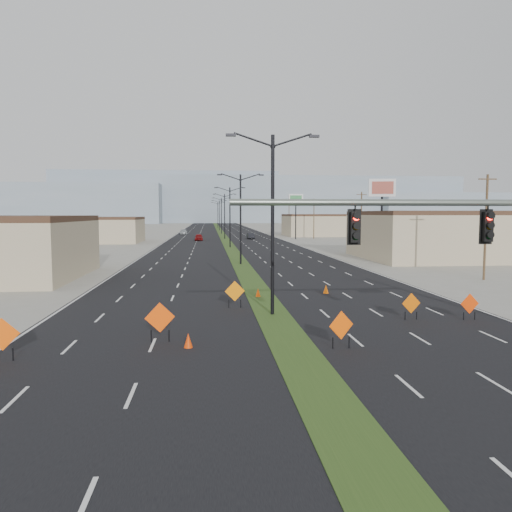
{
  "coord_description": "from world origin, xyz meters",
  "views": [
    {
      "loc": [
        -3.53,
        -15.5,
        5.71
      ],
      "look_at": [
        -0.77,
        13.67,
        3.2
      ],
      "focal_mm": 35.0,
      "sensor_mm": 36.0,
      "label": 1
    }
  ],
  "objects": [
    {
      "name": "construction_sign_5",
      "position": [
        10.33,
        9.62,
        0.84
      ],
      "size": [
        1.08,
        0.17,
        1.44
      ],
      "rotation": [
        0.0,
        0.0,
        0.12
      ],
      "color": "#E03704",
      "rests_on": "ground"
    },
    {
      "name": "cone_3",
      "position": [
        -1.6,
        19.34,
        0.34
      ],
      "size": [
        0.43,
        0.43,
        0.67
      ],
      "primitive_type": "cone",
      "rotation": [
        0.0,
        0.0,
        -0.07
      ],
      "color": "orange",
      "rests_on": "ground"
    },
    {
      "name": "construction_sign_2",
      "position": [
        -2.0,
        14.26,
        0.97
      ],
      "size": [
        1.22,
        0.28,
        1.65
      ],
      "rotation": [
        0.0,
        0.0,
        0.2
      ],
      "color": "orange",
      "rests_on": "ground"
    },
    {
      "name": "streetlight_5",
      "position": [
        0.0,
        152.0,
        5.42
      ],
      "size": [
        5.15,
        0.24,
        10.02
      ],
      "color": "black",
      "rests_on": "ground"
    },
    {
      "name": "road_surface",
      "position": [
        0.0,
        100.0,
        0.0
      ],
      "size": [
        25.0,
        400.0,
        0.02
      ],
      "primitive_type": "cube",
      "color": "black",
      "rests_on": "ground"
    },
    {
      "name": "streetlight_2",
      "position": [
        0.0,
        68.0,
        5.42
      ],
      "size": [
        5.15,
        0.24,
        10.02
      ],
      "color": "black",
      "rests_on": "ground"
    },
    {
      "name": "cone_2",
      "position": [
        4.75,
        19.06,
        0.33
      ],
      "size": [
        0.5,
        0.5,
        0.65
      ],
      "primitive_type": "cone",
      "rotation": [
        0.0,
        0.0,
        -0.35
      ],
      "color": "#FF6205",
      "rests_on": "ground"
    },
    {
      "name": "utility_pole_0",
      "position": [
        20.0,
        25.0,
        4.67
      ],
      "size": [
        1.6,
        0.2,
        9.0
      ],
      "color": "#4C3823",
      "rests_on": "ground"
    },
    {
      "name": "cone_0",
      "position": [
        -4.44,
        5.46,
        0.32
      ],
      "size": [
        0.39,
        0.39,
        0.64
      ],
      "primitive_type": "cone",
      "rotation": [
        0.0,
        0.0,
        -0.02
      ],
      "color": "red",
      "rests_on": "ground"
    },
    {
      "name": "streetlight_4",
      "position": [
        0.0,
        124.0,
        5.42
      ],
      "size": [
        5.15,
        0.24,
        10.02
      ],
      "color": "black",
      "rests_on": "ground"
    },
    {
      "name": "streetlight_3",
      "position": [
        0.0,
        96.0,
        5.42
      ],
      "size": [
        5.15,
        0.24,
        10.02
      ],
      "color": "black",
      "rests_on": "ground"
    },
    {
      "name": "car_left",
      "position": [
        -5.65,
        89.58,
        0.7
      ],
      "size": [
        1.66,
        4.12,
        1.4
      ],
      "primitive_type": "imported",
      "rotation": [
        0.0,
        0.0,
        -0.0
      ],
      "color": "maroon",
      "rests_on": "ground"
    },
    {
      "name": "pole_sign_east_far",
      "position": [
        15.59,
        93.38,
        8.16
      ],
      "size": [
        3.26,
        0.55,
        9.96
      ],
      "rotation": [
        0.0,
        0.0,
        0.05
      ],
      "color": "black",
      "rests_on": "ground"
    },
    {
      "name": "utility_pole_1",
      "position": [
        20.0,
        60.0,
        4.67
      ],
      "size": [
        1.6,
        0.2,
        9.0
      ],
      "color": "#4C3823",
      "rests_on": "ground"
    },
    {
      "name": "streetlight_1",
      "position": [
        0.0,
        40.0,
        5.42
      ],
      "size": [
        5.15,
        0.24,
        10.02
      ],
      "color": "black",
      "rests_on": "ground"
    },
    {
      "name": "building_se_near",
      "position": [
        34.0,
        45.0,
        2.75
      ],
      "size": [
        36.0,
        18.0,
        5.5
      ],
      "primitive_type": "cube",
      "color": "#C0AE89",
      "rests_on": "ground"
    },
    {
      "name": "streetlight_6",
      "position": [
        0.0,
        180.0,
        5.42
      ],
      "size": [
        5.15,
        0.24,
        10.02
      ],
      "color": "black",
      "rests_on": "ground"
    },
    {
      "name": "construction_sign_1",
      "position": [
        -5.72,
        6.53,
        1.06
      ],
      "size": [
        1.3,
        0.4,
        1.79
      ],
      "rotation": [
        0.0,
        0.0,
        0.28
      ],
      "color": "#FB4905",
      "rests_on": "ground"
    },
    {
      "name": "construction_sign_0",
      "position": [
        -11.5,
        4.2,
        1.0
      ],
      "size": [
        1.25,
        0.34,
        1.71
      ],
      "rotation": [
        0.0,
        0.0,
        0.24
      ],
      "color": "#F45005",
      "rests_on": "ground"
    },
    {
      "name": "streetlight_0",
      "position": [
        0.0,
        12.0,
        5.42
      ],
      "size": [
        5.15,
        0.24,
        10.02
      ],
      "color": "black",
      "rests_on": "ground"
    },
    {
      "name": "mesa_west",
      "position": [
        -120.0,
        280.0,
        11.0
      ],
      "size": [
        180.0,
        50.0,
        22.0
      ],
      "primitive_type": "cube",
      "color": "gray",
      "rests_on": "ground"
    },
    {
      "name": "mesa_east",
      "position": [
        180.0,
        290.0,
        9.0
      ],
      "size": [
        160.0,
        50.0,
        18.0
      ],
      "primitive_type": "cube",
      "color": "gray",
      "rests_on": "ground"
    },
    {
      "name": "car_far",
      "position": [
        -10.32,
        119.98,
        0.67
      ],
      "size": [
        2.16,
        4.7,
        1.33
      ],
      "primitive_type": "imported",
      "rotation": [
        0.0,
        0.0,
        0.07
      ],
      "color": "#A8ADB2",
      "rests_on": "ground"
    },
    {
      "name": "building_se_far",
      "position": [
        38.0,
        110.0,
        2.5
      ],
      "size": [
        44.0,
        16.0,
        5.0
      ],
      "primitive_type": "cube",
      "color": "#C0AE89",
      "rests_on": "ground"
    },
    {
      "name": "car_mid",
      "position": [
        5.72,
        94.88,
        0.65
      ],
      "size": [
        1.58,
        4.01,
        1.3
      ],
      "primitive_type": "imported",
      "rotation": [
        0.0,
        0.0,
        0.05
      ],
      "color": "black",
      "rests_on": "ground"
    },
    {
      "name": "median_strip",
      "position": [
        0.0,
        100.0,
        0.0
      ],
      "size": [
        2.0,
        400.0,
        0.04
      ],
      "primitive_type": "cube",
      "color": "#2B4719",
      "rests_on": "ground"
    },
    {
      "name": "building_sw_far",
      "position": [
        -32.0,
        85.0,
        2.25
      ],
      "size": [
        30.0,
        14.0,
        4.5
      ],
      "primitive_type": "cube",
      "color": "#C0AE89",
      "rests_on": "ground"
    },
    {
      "name": "construction_sign_4",
      "position": [
        7.24,
        9.96,
        0.85
      ],
      "size": [
        1.08,
        0.24,
        1.46
      ],
      "rotation": [
        0.0,
        0.0,
        0.19
      ],
      "color": "#D85904",
      "rests_on": "ground"
    },
    {
      "name": "mesa_backdrop",
      "position": [
        -30.0,
        320.0,
        16.0
      ],
      "size": [
        140.0,
        50.0,
        32.0
      ],
      "primitive_type": "cube",
      "color": "gray",
      "rests_on": "ground"
    },
    {
      "name": "construction_sign_3",
      "position": [
        2.0,
        4.74,
        0.95
      ],
      "size": [
        1.14,
        0.49,
        1.61
      ],
      "rotation": [
        0.0,
        0.0,
        0.38
      ],
      "color": "#FF5405",
      "rests_on": "ground"
    },
    {
      "name": "ground",
      "position": [
        0.0,
        0.0,
        0.0
      ],
      "size": [
        600.0,
        600.0,
        0.0
      ],
      "primitive_type": "plane",
      "color": "gray",
      "rests_on": "ground"
    },
    {
      "name": "mesa_center",
      "position": [
        40.0,
        300.0,
        14.0
      ],
      "size": [
        220.0,
        50.0,
        28.0
      ],
      "primitive_type": "cube",
      "color": "gray",
      "rests_on": "ground"
    },
    {
      "name": "utility_pole_2",
      "position": [
        20.0,
        95.0,
        4.67
      ],
      "size": [
        1.6,
        0.2,
        9.0
      ],
      "color": "#4C3823",
      "rests_on": "ground"
    },
    {
      "name": "utility_pole_3",
      "position": [
        20.0,
        130.0,
        4.67
      ],
      "size": [
        1.6,
        0.2,
        9.0
      ],
      "color": "#4C3823",
      "rests_on": "ground"
    },
    {
      "name": "cone_1",
      "position": [
        -0.22,
        17.97,
        0.31
      ],
      "size": [
        0.48,
        0.48,
        0.61
      ],
      "primitive_type": "cone",
      "rotation": [
        0.0,
        0.0,
        0.4
      ],
      "color": "#FA4905",
      "rests_on": "ground"
    },
    {
      "name": "pole_sign_east_near",
      "position": [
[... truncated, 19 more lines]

